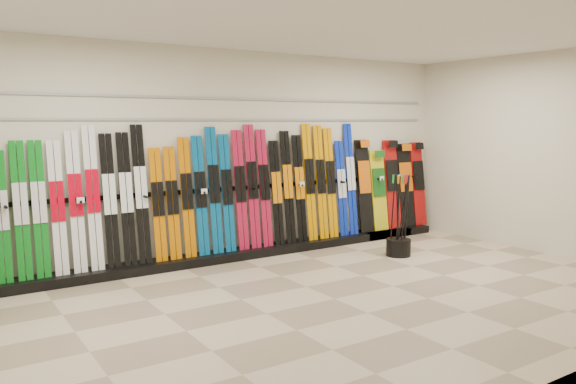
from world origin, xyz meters
TOP-DOWN VIEW (x-y plane):
  - floor at (0.00, 0.00)m, footprint 8.00×8.00m
  - back_wall at (0.00, 2.50)m, footprint 8.00×0.00m
  - right_wall at (4.00, 0.00)m, footprint 0.00×5.00m
  - ceiling at (0.00, 0.00)m, footprint 8.00×8.00m
  - ski_rack_base at (0.22, 2.28)m, footprint 8.00×0.40m
  - skis at (-0.42, 2.34)m, footprint 5.37×0.26m
  - snowboards at (3.09, 2.35)m, footprint 1.56×0.24m
  - pole_bin at (2.05, 1.11)m, footprint 0.36×0.36m
  - ski_poles at (2.07, 1.11)m, footprint 0.30×0.27m
  - slatwall_rail_0 at (0.00, 2.48)m, footprint 7.60×0.02m
  - slatwall_rail_1 at (0.00, 2.48)m, footprint 7.60×0.02m

SIDE VIEW (x-z plane):
  - floor at x=0.00m, z-range 0.00..0.00m
  - ski_rack_base at x=0.22m, z-range 0.00..0.12m
  - pole_bin at x=2.05m, z-range 0.00..0.25m
  - ski_poles at x=2.07m, z-range 0.02..1.20m
  - snowboards at x=3.09m, z-range 0.08..1.63m
  - skis at x=-0.42m, z-range 0.06..1.88m
  - back_wall at x=0.00m, z-range -2.50..5.50m
  - right_wall at x=4.00m, z-range -1.00..4.00m
  - slatwall_rail_0 at x=0.00m, z-range 1.98..2.02m
  - slatwall_rail_1 at x=0.00m, z-range 2.28..2.31m
  - ceiling at x=0.00m, z-range 3.00..3.00m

